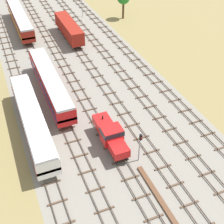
% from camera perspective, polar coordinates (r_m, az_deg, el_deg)
% --- Properties ---
extents(ground_plane, '(480.00, 480.00, 0.00)m').
position_cam_1_polar(ground_plane, '(67.26, -8.37, 11.20)').
color(ground_plane, olive).
extents(ballast_bed, '(26.94, 176.00, 0.01)m').
position_cam_1_polar(ballast_bed, '(67.26, -8.37, 11.20)').
color(ballast_bed, gray).
rests_on(ballast_bed, ground).
extents(track_far_left, '(2.40, 126.00, 0.29)m').
position_cam_1_polar(track_far_left, '(66.68, -18.24, 9.53)').
color(track_far_left, '#47382D').
rests_on(track_far_left, ground).
extents(track_left, '(2.40, 126.00, 0.29)m').
position_cam_1_polar(track_left, '(67.01, -14.36, 10.42)').
color(track_left, '#47382D').
rests_on(track_left, ground).
extents(track_centre_left, '(2.40, 126.00, 0.29)m').
position_cam_1_polar(track_centre_left, '(67.65, -10.52, 11.25)').
color(track_centre_left, '#47382D').
rests_on(track_centre_left, ground).
extents(track_centre, '(2.40, 126.00, 0.29)m').
position_cam_1_polar(track_centre, '(68.58, -6.74, 12.02)').
color(track_centre, '#47382D').
rests_on(track_centre, ground).
extents(track_centre_right, '(2.40, 126.00, 0.29)m').
position_cam_1_polar(track_centre_right, '(69.81, -3.06, 12.71)').
color(track_centre_right, '#47382D').
rests_on(track_centre_right, ground).
extents(track_right, '(2.40, 126.00, 0.29)m').
position_cam_1_polar(track_right, '(71.31, 0.50, 13.33)').
color(track_right, '#47382D').
rests_on(track_right, ground).
extents(shunter_loco_centre_left_nearest, '(2.74, 8.46, 3.10)m').
position_cam_1_polar(shunter_loco_centre_left_nearest, '(41.53, -0.27, -4.12)').
color(shunter_loco_centre_left_nearest, red).
rests_on(shunter_loco_centre_left_nearest, ground).
extents(diesel_railcar_far_left_near, '(2.96, 20.50, 3.80)m').
position_cam_1_polar(diesel_railcar_far_left_near, '(44.46, -14.55, -1.28)').
color(diesel_railcar_far_left_near, white).
rests_on(diesel_railcar_far_left_near, ground).
extents(diesel_railcar_left_mid, '(2.96, 20.50, 3.80)m').
position_cam_1_polar(diesel_railcar_left_mid, '(51.70, -11.33, 5.34)').
color(diesel_railcar_left_mid, red).
rests_on(diesel_railcar_left_mid, ground).
extents(freight_boxcar_centre_midfar, '(2.87, 14.00, 3.60)m').
position_cam_1_polar(freight_boxcar_centre_midfar, '(71.52, -7.95, 15.08)').
color(freight_boxcar_centre_midfar, maroon).
rests_on(freight_boxcar_centre_midfar, ground).
extents(passenger_coach_left_far, '(2.96, 22.00, 3.80)m').
position_cam_1_polar(passenger_coach_left_far, '(78.84, -16.67, 16.22)').
color(passenger_coach_left_far, maroon).
rests_on(passenger_coach_left_far, ground).
extents(signal_post_nearest, '(0.28, 0.47, 4.71)m').
position_cam_1_polar(signal_post_nearest, '(38.88, 5.17, -5.85)').
color(signal_post_nearest, gray).
rests_on(signal_post_nearest, ground).
extents(signal_post_near, '(0.28, 0.47, 5.51)m').
position_cam_1_polar(signal_post_near, '(83.39, -5.58, 19.36)').
color(signal_post_near, gray).
rests_on(signal_post_near, ground).
extents(spare_rail_bundle, '(0.60, 10.00, 0.24)m').
position_cam_1_polar(spare_rail_bundle, '(37.39, 8.62, -15.34)').
color(spare_rail_bundle, brown).
rests_on(spare_rail_bundle, ground).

